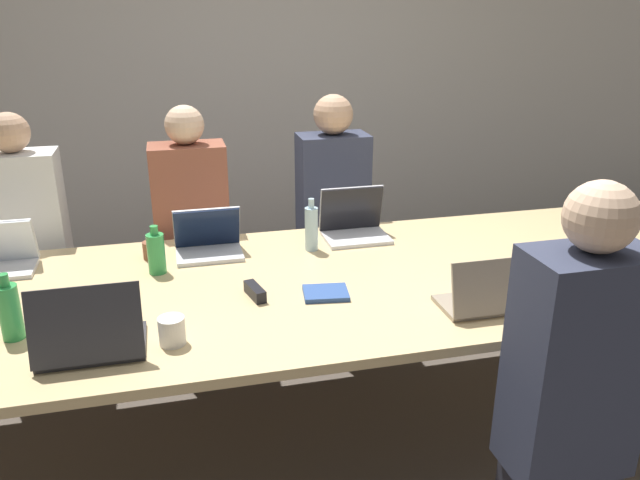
% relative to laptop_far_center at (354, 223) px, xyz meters
% --- Properties ---
extents(ground_plane, '(24.00, 24.00, 0.00)m').
position_rel_laptop_far_center_xyz_m(ground_plane, '(-0.18, -0.50, -0.85)').
color(ground_plane, brown).
extents(curtain_wall, '(12.00, 0.06, 2.80)m').
position_rel_laptop_far_center_xyz_m(curtain_wall, '(-0.18, 1.85, 0.55)').
color(curtain_wall, beige).
rests_on(curtain_wall, ground_plane).
extents(conference_table, '(4.68, 1.35, 0.77)m').
position_rel_laptop_far_center_xyz_m(conference_table, '(-0.18, -0.50, -0.12)').
color(conference_table, '#D6B77F').
rests_on(conference_table, ground_plane).
extents(laptop_far_center, '(0.33, 0.25, 0.26)m').
position_rel_laptop_far_center_xyz_m(laptop_far_center, '(0.00, 0.00, 0.00)').
color(laptop_far_center, silver).
rests_on(laptop_far_center, conference_table).
extents(person_far_center, '(0.40, 0.24, 1.45)m').
position_rel_laptop_far_center_xyz_m(person_far_center, '(0.01, 0.46, -0.14)').
color(person_far_center, '#2D2D38').
rests_on(person_far_center, ground_plane).
extents(bottle_far_center, '(0.06, 0.06, 0.26)m').
position_rel_laptop_far_center_xyz_m(bottle_far_center, '(-0.26, -0.13, 0.04)').
color(bottle_far_center, '#ADD1E0').
rests_on(bottle_far_center, conference_table).
extents(laptop_near_midright, '(0.34, 0.23, 0.23)m').
position_rel_laptop_far_center_xyz_m(laptop_near_midright, '(0.26, -0.94, -0.01)').
color(laptop_near_midright, gray).
rests_on(laptop_near_midright, conference_table).
extents(person_near_midright, '(0.40, 0.24, 1.44)m').
position_rel_laptop_far_center_xyz_m(person_near_midright, '(0.30, -1.46, -0.14)').
color(person_near_midright, '#2D2D38').
rests_on(person_near_midright, ground_plane).
extents(person_far_left, '(0.40, 0.24, 1.42)m').
position_rel_laptop_far_center_xyz_m(person_far_left, '(-1.66, 0.39, -0.16)').
color(person_far_left, '#2D2D38').
rests_on(person_far_left, ground_plane).
extents(laptop_near_left, '(0.36, 0.27, 0.28)m').
position_rel_laptop_far_center_xyz_m(laptop_near_left, '(-1.22, -0.93, 0.00)').
color(laptop_near_left, '#333338').
rests_on(laptop_near_left, conference_table).
extents(cup_near_left, '(0.09, 0.09, 0.10)m').
position_rel_laptop_far_center_xyz_m(cup_near_left, '(-0.95, -0.91, -0.02)').
color(cup_near_left, white).
rests_on(cup_near_left, conference_table).
extents(bottle_near_left, '(0.08, 0.08, 0.25)m').
position_rel_laptop_far_center_xyz_m(bottle_near_left, '(-1.51, -0.73, 0.03)').
color(bottle_near_left, green).
rests_on(bottle_near_left, conference_table).
extents(laptop_far_midleft, '(0.32, 0.23, 0.23)m').
position_rel_laptop_far_center_xyz_m(laptop_far_midleft, '(-0.75, -0.07, -0.01)').
color(laptop_far_midleft, silver).
rests_on(laptop_far_midleft, conference_table).
extents(person_far_midleft, '(0.40, 0.24, 1.43)m').
position_rel_laptop_far_center_xyz_m(person_far_midleft, '(-0.81, 0.38, -0.15)').
color(person_far_midleft, '#2D2D38').
rests_on(person_far_midleft, ground_plane).
extents(cup_far_midleft, '(0.08, 0.08, 0.08)m').
position_rel_laptop_far_center_xyz_m(cup_far_midleft, '(-1.03, -0.06, -0.03)').
color(cup_far_midleft, brown).
rests_on(cup_far_midleft, conference_table).
extents(bottle_far_midleft, '(0.08, 0.08, 0.22)m').
position_rel_laptop_far_center_xyz_m(bottle_far_midleft, '(-1.00, -0.24, 0.02)').
color(bottle_far_midleft, green).
rests_on(bottle_far_midleft, conference_table).
extents(stapler, '(0.08, 0.16, 0.05)m').
position_rel_laptop_far_center_xyz_m(stapler, '(-0.61, -0.60, -0.05)').
color(stapler, black).
rests_on(stapler, conference_table).
extents(notebook, '(0.20, 0.17, 0.02)m').
position_rel_laptop_far_center_xyz_m(notebook, '(-0.32, -0.65, -0.06)').
color(notebook, '#2D4C8C').
rests_on(notebook, conference_table).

